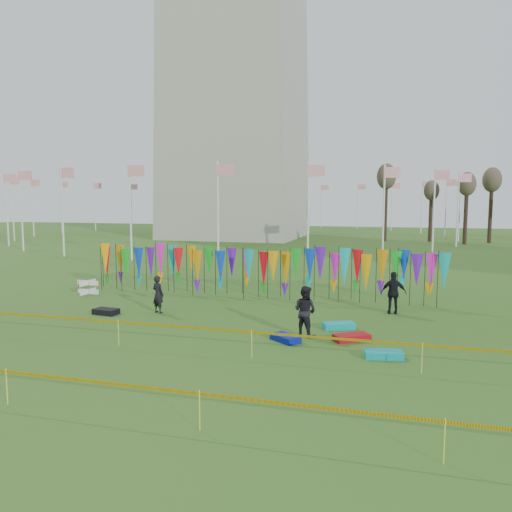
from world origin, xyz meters
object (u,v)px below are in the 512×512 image
(person_mid, at_px, (305,311))
(kite_bag_turquoise, at_px, (339,326))
(kite_bag_red, at_px, (352,337))
(kite_bag_black, at_px, (106,311))
(person_right, at_px, (394,293))
(kite_bag_blue, at_px, (285,338))
(person_left, at_px, (158,294))
(kite_bag_teal, at_px, (384,355))
(box_kite, at_px, (88,287))

(person_mid, xyz_separation_m, kite_bag_turquoise, (1.08, 1.34, -0.80))
(kite_bag_red, distance_m, kite_bag_black, 10.70)
(person_right, bearing_deg, kite_bag_black, 9.35)
(kite_bag_blue, distance_m, kite_bag_red, 2.33)
(kite_bag_black, bearing_deg, kite_bag_turquoise, 1.81)
(person_left, distance_m, kite_bag_teal, 10.46)
(kite_bag_teal, bearing_deg, kite_bag_red, 124.07)
(person_mid, xyz_separation_m, kite_bag_teal, (2.85, -1.89, -0.81))
(kite_bag_red, relative_size, kite_bag_teal, 1.09)
(kite_bag_teal, bearing_deg, kite_bag_black, 166.10)
(person_right, relative_size, kite_bag_black, 1.76)
(person_left, bearing_deg, kite_bag_teal, 178.10)
(kite_bag_turquoise, distance_m, kite_bag_black, 10.00)
(person_left, distance_m, kite_bag_black, 2.34)
(person_right, height_order, kite_bag_teal, person_right)
(person_mid, height_order, kite_bag_blue, person_mid)
(kite_bag_blue, bearing_deg, kite_bag_red, 18.08)
(person_mid, bearing_deg, kite_bag_black, 16.80)
(person_left, relative_size, person_mid, 0.89)
(person_right, xyz_separation_m, kite_bag_red, (-1.34, -4.74, -0.81))
(person_right, distance_m, kite_bag_black, 12.50)
(person_mid, distance_m, person_right, 5.47)
(kite_bag_blue, relative_size, kite_bag_teal, 0.93)
(kite_bag_blue, xyz_separation_m, kite_bag_black, (-8.41, 1.94, 0.01))
(kite_bag_turquoise, relative_size, kite_bag_black, 1.13)
(kite_bag_teal, bearing_deg, kite_bag_turquoise, 118.81)
(box_kite, bearing_deg, kite_bag_red, -19.65)
(person_mid, xyz_separation_m, person_right, (3.04, 4.54, 0.00))
(kite_bag_red, bearing_deg, person_right, 74.25)
(box_kite, height_order, person_right, person_right)
(kite_bag_black, relative_size, kite_bag_teal, 0.91)
(person_right, relative_size, kite_bag_turquoise, 1.56)
(kite_bag_red, bearing_deg, kite_bag_black, 173.47)
(kite_bag_turquoise, xyz_separation_m, kite_bag_red, (0.63, -1.53, -0.00))
(person_mid, distance_m, kite_bag_red, 1.90)
(person_right, distance_m, kite_bag_turquoise, 3.85)
(person_left, xyz_separation_m, kite_bag_black, (-2.06, -0.88, -0.70))
(box_kite, bearing_deg, kite_bag_black, -47.27)
(person_right, distance_m, kite_bag_blue, 6.57)
(person_right, xyz_separation_m, kite_bag_black, (-11.97, -3.52, -0.80))
(kite_bag_red, relative_size, kite_bag_black, 1.20)
(person_left, relative_size, kite_bag_blue, 1.53)
(person_left, xyz_separation_m, person_mid, (6.87, -1.90, 0.10))
(person_mid, height_order, kite_bag_turquoise, person_mid)
(box_kite, xyz_separation_m, kite_bag_teal, (15.33, -6.76, -0.26))
(person_left, relative_size, kite_bag_teal, 1.41)
(kite_bag_black, bearing_deg, person_mid, -6.52)
(box_kite, bearing_deg, person_left, -27.88)
(person_left, xyz_separation_m, kite_bag_teal, (9.72, -3.79, -0.71))
(kite_bag_turquoise, bearing_deg, person_mid, -128.86)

